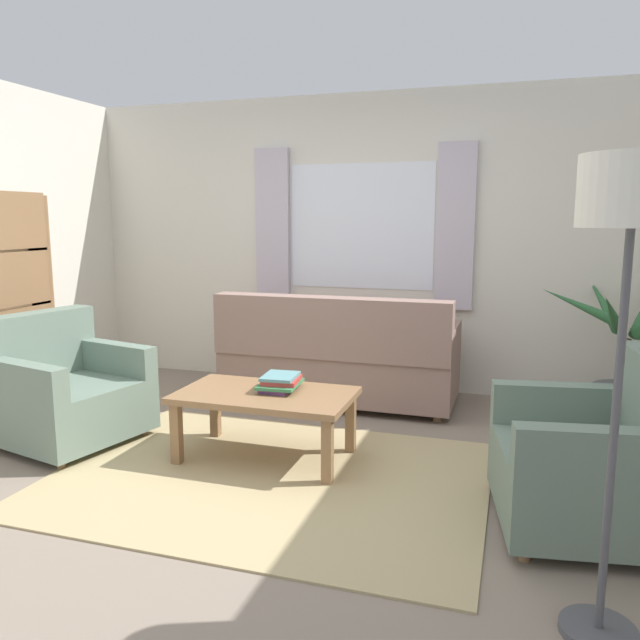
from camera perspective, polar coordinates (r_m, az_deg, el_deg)
ground_plane at (r=3.80m, az=-4.72°, el=-14.32°), size 6.24×6.24×0.00m
wall_back at (r=5.64m, az=3.92°, el=7.07°), size 5.32×0.12×2.60m
window_with_curtains at (r=5.55m, az=3.73°, el=8.59°), size 1.98×0.07×1.40m
area_rug at (r=3.80m, az=-4.72°, el=-14.23°), size 2.52×1.90×0.01m
couch at (r=5.12m, az=1.68°, el=-3.68°), size 1.90×0.82×0.92m
armchair_left at (r=4.60m, az=-22.48°, el=-6.08°), size 0.99×1.00×0.88m
armchair_right at (r=3.37m, az=24.24°, el=-11.81°), size 0.94×0.96×0.88m
coffee_table at (r=3.95m, az=-5.06°, el=-7.45°), size 1.10×0.64×0.44m
book_stack_on_table at (r=3.97m, az=-3.67°, el=-5.74°), size 0.26×0.32×0.10m
potted_plant at (r=5.13m, az=26.23°, el=-3.75°), size 1.12×1.18×1.16m
standing_lamp at (r=2.32m, az=26.67°, el=6.99°), size 0.35×0.35×1.73m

